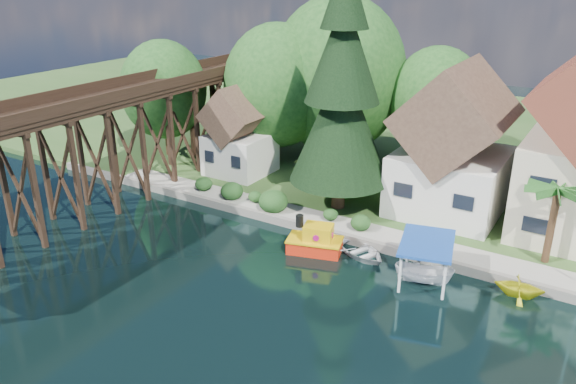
% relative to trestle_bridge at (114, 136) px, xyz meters
% --- Properties ---
extents(ground, '(140.00, 140.00, 0.00)m').
position_rel_trestle_bridge_xyz_m(ground, '(16.00, -5.17, -5.35)').
color(ground, black).
rests_on(ground, ground).
extents(bank, '(140.00, 52.00, 0.50)m').
position_rel_trestle_bridge_xyz_m(bank, '(16.00, 28.83, -5.10)').
color(bank, '#29491D').
rests_on(bank, ground).
extents(seawall, '(60.00, 0.40, 0.62)m').
position_rel_trestle_bridge_xyz_m(seawall, '(20.00, 2.83, -5.04)').
color(seawall, slate).
rests_on(seawall, ground).
extents(promenade, '(50.00, 2.60, 0.06)m').
position_rel_trestle_bridge_xyz_m(promenade, '(22.00, 4.13, -4.82)').
color(promenade, gray).
rests_on(promenade, bank).
extents(trestle_bridge, '(4.12, 44.18, 9.30)m').
position_rel_trestle_bridge_xyz_m(trestle_bridge, '(0.00, 0.00, 0.00)').
color(trestle_bridge, black).
rests_on(trestle_bridge, ground).
extents(house_left, '(7.64, 8.64, 11.02)m').
position_rel_trestle_bridge_xyz_m(house_left, '(23.00, 10.83, -0.21)').
color(house_left, silver).
rests_on(house_left, bank).
extents(shed, '(5.09, 5.40, 7.85)m').
position_rel_trestle_bridge_xyz_m(shed, '(5.00, 9.33, -1.52)').
color(shed, silver).
rests_on(shed, bank).
extents(bg_trees, '(49.90, 13.30, 10.57)m').
position_rel_trestle_bridge_xyz_m(bg_trees, '(17.00, 16.08, 1.94)').
color(bg_trees, '#382314').
rests_on(bg_trees, bank).
extents(shrubs, '(15.76, 2.47, 1.70)m').
position_rel_trestle_bridge_xyz_m(shrubs, '(11.40, 4.09, -4.12)').
color(shrubs, '#1C3E16').
rests_on(shrubs, bank).
extents(conifer, '(7.35, 7.35, 18.09)m').
position_rel_trestle_bridge_xyz_m(conifer, '(15.83, 6.95, 3.86)').
color(conifer, '#382314').
rests_on(conifer, bank).
extents(palm_tree, '(3.71, 3.71, 5.24)m').
position_rel_trestle_bridge_xyz_m(palm_tree, '(30.61, 6.08, -0.27)').
color(palm_tree, '#382314').
rests_on(palm_tree, bank).
extents(tugboat, '(3.97, 2.87, 2.58)m').
position_rel_trestle_bridge_xyz_m(tugboat, '(17.44, 0.52, -4.58)').
color(tugboat, red).
rests_on(tugboat, ground).
extents(boat_white_a, '(4.74, 4.19, 0.81)m').
position_rel_trestle_bridge_xyz_m(boat_white_a, '(20.19, 1.64, -4.94)').
color(boat_white_a, silver).
rests_on(boat_white_a, ground).
extents(boat_canopy, '(3.85, 4.85, 2.77)m').
position_rel_trestle_bridge_xyz_m(boat_canopy, '(24.82, 0.44, -4.16)').
color(boat_canopy, white).
rests_on(boat_canopy, ground).
extents(boat_yellow, '(2.95, 2.63, 1.42)m').
position_rel_trestle_bridge_xyz_m(boat_yellow, '(29.90, 1.95, -4.64)').
color(boat_yellow, '#CECC16').
rests_on(boat_yellow, ground).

